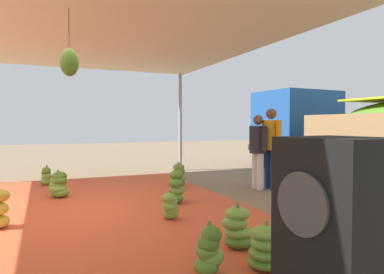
# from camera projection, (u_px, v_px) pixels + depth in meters

# --- Properties ---
(ground_plane) EXTENTS (40.00, 40.00, 0.00)m
(ground_plane) POSITION_uv_depth(u_px,v_px,m) (239.00, 195.00, 6.59)
(ground_plane) COLOR #7F6B51
(tarp_orange) EXTENTS (6.66, 5.35, 0.01)m
(tarp_orange) POSITION_uv_depth(u_px,v_px,m) (73.00, 211.00, 5.40)
(tarp_orange) COLOR #D1512D
(tarp_orange) RESTS_ON ground
(tent_canopy) EXTENTS (8.00, 7.00, 2.91)m
(tent_canopy) POSITION_uv_depth(u_px,v_px,m) (65.00, 28.00, 5.26)
(tent_canopy) COLOR #9EA0A5
(tent_canopy) RESTS_ON ground
(banana_bunch_0) EXTENTS (0.45, 0.45, 0.50)m
(banana_bunch_0) POSITION_uv_depth(u_px,v_px,m) (59.00, 185.00, 6.37)
(banana_bunch_0) COLOR #60932D
(banana_bunch_0) RESTS_ON tarp_orange
(banana_bunch_1) EXTENTS (0.30, 0.31, 0.42)m
(banana_bunch_1) POSITION_uv_depth(u_px,v_px,m) (170.00, 207.00, 4.89)
(banana_bunch_1) COLOR #75A83D
(banana_bunch_1) RESTS_ON tarp_orange
(banana_bunch_2) EXTENTS (0.42, 0.45, 0.49)m
(banana_bunch_2) POSITION_uv_depth(u_px,v_px,m) (237.00, 229.00, 3.76)
(banana_bunch_2) COLOR #477523
(banana_bunch_2) RESTS_ON tarp_orange
(banana_bunch_3) EXTENTS (0.42, 0.38, 0.54)m
(banana_bunch_3) POSITION_uv_depth(u_px,v_px,m) (178.00, 176.00, 7.47)
(banana_bunch_3) COLOR #518428
(banana_bunch_3) RESTS_ON tarp_orange
(banana_bunch_4) EXTENTS (0.43, 0.43, 0.46)m
(banana_bunch_4) POSITION_uv_depth(u_px,v_px,m) (265.00, 249.00, 3.19)
(banana_bunch_4) COLOR #518428
(banana_bunch_4) RESTS_ON tarp_orange
(banana_bunch_5) EXTENTS (0.40, 0.40, 0.60)m
(banana_bunch_5) POSITION_uv_depth(u_px,v_px,m) (176.00, 188.00, 5.91)
(banana_bunch_5) COLOR #518428
(banana_bunch_5) RESTS_ON tarp_orange
(banana_bunch_8) EXTENTS (0.30, 0.33, 0.49)m
(banana_bunch_8) POSITION_uv_depth(u_px,v_px,m) (209.00, 252.00, 3.07)
(banana_bunch_8) COLOR #518428
(banana_bunch_8) RESTS_ON tarp_orange
(banana_bunch_11) EXTENTS (0.32, 0.31, 0.44)m
(banana_bunch_11) POSITION_uv_depth(u_px,v_px,m) (46.00, 176.00, 7.67)
(banana_bunch_11) COLOR #6B9E38
(banana_bunch_11) RESTS_ON tarp_orange
(cargo_truck_main) EXTENTS (6.73, 2.81, 2.40)m
(cargo_truck_main) POSITION_uv_depth(u_px,v_px,m) (355.00, 129.00, 9.13)
(cargo_truck_main) COLOR #2D2D2D
(cargo_truck_main) RESTS_ON ground
(worker_0) EXTENTS (0.57, 0.35, 1.55)m
(worker_0) POSITION_uv_depth(u_px,v_px,m) (258.00, 146.00, 7.19)
(worker_0) COLOR silver
(worker_0) RESTS_ON ground
(worker_1) EXTENTS (0.62, 0.38, 1.69)m
(worker_1) POSITION_uv_depth(u_px,v_px,m) (271.00, 142.00, 7.23)
(worker_1) COLOR navy
(worker_1) RESTS_ON ground
(speaker_stack) EXTENTS (0.58, 0.55, 1.28)m
(speaker_stack) POSITION_uv_depth(u_px,v_px,m) (337.00, 252.00, 1.92)
(speaker_stack) COLOR black
(speaker_stack) RESTS_ON ground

